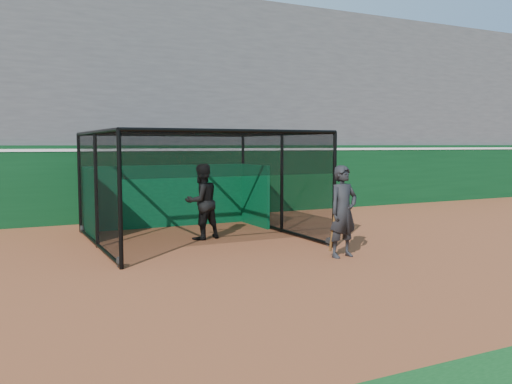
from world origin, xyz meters
name	(u,v)px	position (x,y,z in m)	size (l,w,h in m)	color
ground	(252,272)	(0.00, 0.00, 0.00)	(120.00, 120.00, 0.00)	brown
outfield_wall	(141,181)	(0.00, 8.50, 1.29)	(50.00, 0.50, 2.50)	#093416
grandstand	(115,95)	(0.00, 12.27, 4.48)	(50.00, 7.85, 8.95)	#4C4C4F
batting_cage	(196,187)	(0.34, 4.07, 1.41)	(5.28, 5.33, 2.82)	black
batter	(202,202)	(0.47, 4.02, 1.01)	(0.98, 0.77, 2.02)	black
on_deck_player	(343,212)	(2.48, 0.43, 1.03)	(0.81, 0.58, 2.06)	black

